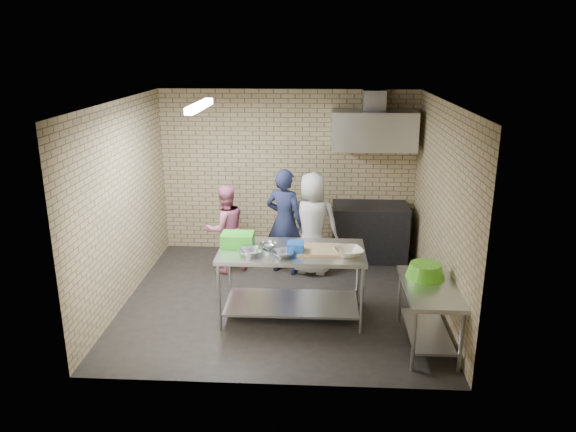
% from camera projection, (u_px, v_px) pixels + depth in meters
% --- Properties ---
extents(floor, '(4.20, 4.20, 0.00)m').
position_uv_depth(floor, '(280.00, 299.00, 7.67)').
color(floor, black).
rests_on(floor, ground).
extents(ceiling, '(4.20, 4.20, 0.00)m').
position_uv_depth(ceiling, '(279.00, 102.00, 6.87)').
color(ceiling, black).
rests_on(ceiling, ground).
extents(back_wall, '(4.20, 0.06, 2.70)m').
position_uv_depth(back_wall, '(288.00, 172.00, 9.17)').
color(back_wall, tan).
rests_on(back_wall, ground).
extents(front_wall, '(4.20, 0.06, 2.70)m').
position_uv_depth(front_wall, '(265.00, 264.00, 5.36)').
color(front_wall, tan).
rests_on(front_wall, ground).
extents(left_wall, '(0.06, 4.00, 2.70)m').
position_uv_depth(left_wall, '(123.00, 203.00, 7.38)').
color(left_wall, tan).
rests_on(left_wall, ground).
extents(right_wall, '(0.06, 4.00, 2.70)m').
position_uv_depth(right_wall, '(441.00, 208.00, 7.16)').
color(right_wall, tan).
rests_on(right_wall, ground).
extents(prep_table, '(1.83, 0.92, 0.92)m').
position_uv_depth(prep_table, '(292.00, 283.00, 7.08)').
color(prep_table, silver).
rests_on(prep_table, floor).
extents(side_counter, '(0.60, 1.20, 0.75)m').
position_uv_depth(side_counter, '(428.00, 316.00, 6.42)').
color(side_counter, silver).
rests_on(side_counter, floor).
extents(stove, '(1.20, 0.70, 0.90)m').
position_uv_depth(stove, '(369.00, 232.00, 9.04)').
color(stove, black).
rests_on(stove, floor).
extents(range_hood, '(1.30, 0.60, 0.60)m').
position_uv_depth(range_hood, '(374.00, 130.00, 8.59)').
color(range_hood, silver).
rests_on(range_hood, back_wall).
extents(hood_duct, '(0.35, 0.30, 0.30)m').
position_uv_depth(hood_duct, '(374.00, 100.00, 8.60)').
color(hood_duct, '#A5A8AD').
rests_on(hood_duct, back_wall).
extents(wall_shelf, '(0.80, 0.20, 0.04)m').
position_uv_depth(wall_shelf, '(391.00, 140.00, 8.81)').
color(wall_shelf, '#3F2B19').
rests_on(wall_shelf, back_wall).
extents(fluorescent_fixture, '(0.10, 1.25, 0.08)m').
position_uv_depth(fluorescent_fixture, '(200.00, 106.00, 6.94)').
color(fluorescent_fixture, white).
rests_on(fluorescent_fixture, ceiling).
extents(green_crate, '(0.41, 0.31, 0.16)m').
position_uv_depth(green_crate, '(238.00, 239.00, 7.07)').
color(green_crate, green).
rests_on(green_crate, prep_table).
extents(blue_tub, '(0.20, 0.20, 0.13)m').
position_uv_depth(blue_tub, '(295.00, 248.00, 6.82)').
color(blue_tub, '#184FB5').
rests_on(blue_tub, prep_table).
extents(cutting_board, '(0.56, 0.43, 0.03)m').
position_uv_depth(cutting_board, '(320.00, 250.00, 6.90)').
color(cutting_board, tan).
rests_on(cutting_board, prep_table).
extents(mixing_bowl_a, '(0.35, 0.35, 0.07)m').
position_uv_depth(mixing_bowl_a, '(250.00, 252.00, 6.77)').
color(mixing_bowl_a, silver).
rests_on(mixing_bowl_a, prep_table).
extents(mixing_bowl_b, '(0.27, 0.27, 0.07)m').
position_uv_depth(mixing_bowl_b, '(268.00, 245.00, 6.99)').
color(mixing_bowl_b, '#B7BABF').
rests_on(mixing_bowl_b, prep_table).
extents(mixing_bowl_c, '(0.32, 0.32, 0.06)m').
position_uv_depth(mixing_bowl_c, '(283.00, 254.00, 6.73)').
color(mixing_bowl_c, '#B7BABE').
rests_on(mixing_bowl_c, prep_table).
extents(ceramic_bowl, '(0.43, 0.43, 0.09)m').
position_uv_depth(ceramic_bowl, '(348.00, 252.00, 6.75)').
color(ceramic_bowl, beige).
rests_on(ceramic_bowl, prep_table).
extents(green_basin, '(0.46, 0.46, 0.17)m').
position_uv_depth(green_basin, '(425.00, 270.00, 6.52)').
color(green_basin, '#59C626').
rests_on(green_basin, side_counter).
extents(bottle_red, '(0.07, 0.07, 0.18)m').
position_uv_depth(bottle_red, '(376.00, 133.00, 8.79)').
color(bottle_red, '#B22619').
rests_on(bottle_red, wall_shelf).
extents(man_navy, '(0.70, 0.58, 1.63)m').
position_uv_depth(man_navy, '(285.00, 221.00, 8.37)').
color(man_navy, '#151835').
rests_on(man_navy, floor).
extents(woman_pink, '(0.84, 0.79, 1.37)m').
position_uv_depth(woman_pink, '(225.00, 229.00, 8.44)').
color(woman_pink, '#D36F8E').
rests_on(woman_pink, floor).
extents(woman_white, '(0.83, 0.60, 1.58)m').
position_uv_depth(woman_white, '(313.00, 224.00, 8.36)').
color(woman_white, silver).
rests_on(woman_white, floor).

